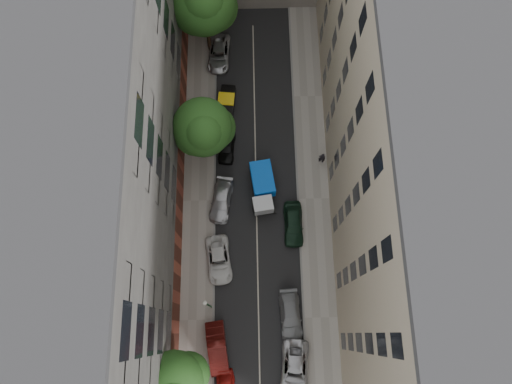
{
  "coord_description": "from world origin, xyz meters",
  "views": [
    {
      "loc": [
        -0.26,
        -12.28,
        41.98
      ],
      "look_at": [
        -0.05,
        -1.07,
        6.0
      ],
      "focal_mm": 32.0,
      "sensor_mm": 36.0,
      "label": 1
    }
  ],
  "objects_px": {
    "car_left_5": "(227,104)",
    "car_right_1": "(291,315)",
    "pedestrian": "(322,158)",
    "car_right_0": "(295,370)",
    "car_left_2": "(219,260)",
    "car_left_4": "(227,146)",
    "car_left_3": "(221,201)",
    "tree_mid": "(204,129)",
    "lamp_post": "(207,304)",
    "tarp_truck": "(263,187)",
    "tree_near": "(175,383)",
    "car_left_1": "(217,348)",
    "car_left_6": "(219,54)",
    "car_right_2": "(293,224)",
    "tree_far": "(204,5)"
  },
  "relations": [
    {
      "from": "car_left_3",
      "to": "tree_near",
      "type": "height_order",
      "value": "tree_near"
    },
    {
      "from": "car_left_3",
      "to": "car_left_5",
      "type": "distance_m",
      "value": 10.16
    },
    {
      "from": "car_left_6",
      "to": "tree_mid",
      "type": "bearing_deg",
      "value": -89.96
    },
    {
      "from": "car_left_2",
      "to": "car_right_2",
      "type": "bearing_deg",
      "value": 17.97
    },
    {
      "from": "car_right_1",
      "to": "pedestrian",
      "type": "xyz_separation_m",
      "value": [
        3.6,
        14.58,
        0.41
      ]
    },
    {
      "from": "car_right_2",
      "to": "lamp_post",
      "type": "distance_m",
      "value": 10.93
    },
    {
      "from": "tarp_truck",
      "to": "tree_mid",
      "type": "distance_m",
      "value": 7.82
    },
    {
      "from": "car_left_3",
      "to": "tree_far",
      "type": "distance_m",
      "value": 18.18
    },
    {
      "from": "car_left_5",
      "to": "tree_far",
      "type": "distance_m",
      "value": 9.5
    },
    {
      "from": "car_left_2",
      "to": "car_left_5",
      "type": "bearing_deg",
      "value": 80.52
    },
    {
      "from": "car_left_5",
      "to": "car_right_1",
      "type": "relative_size",
      "value": 0.93
    },
    {
      "from": "pedestrian",
      "to": "car_right_0",
      "type": "bearing_deg",
      "value": 95.66
    },
    {
      "from": "car_left_6",
      "to": "car_right_2",
      "type": "bearing_deg",
      "value": -64.51
    },
    {
      "from": "car_right_2",
      "to": "tree_near",
      "type": "height_order",
      "value": "tree_near"
    },
    {
      "from": "car_left_3",
      "to": "tree_far",
      "type": "height_order",
      "value": "tree_far"
    },
    {
      "from": "car_left_4",
      "to": "tree_mid",
      "type": "distance_m",
      "value": 5.26
    },
    {
      "from": "car_right_0",
      "to": "car_right_1",
      "type": "distance_m",
      "value": 4.46
    },
    {
      "from": "car_left_4",
      "to": "car_right_2",
      "type": "xyz_separation_m",
      "value": [
        6.19,
        -8.0,
        0.1
      ]
    },
    {
      "from": "tarp_truck",
      "to": "tree_near",
      "type": "height_order",
      "value": "tree_near"
    },
    {
      "from": "car_left_3",
      "to": "pedestrian",
      "type": "bearing_deg",
      "value": 32.03
    },
    {
      "from": "car_left_3",
      "to": "car_right_0",
      "type": "height_order",
      "value": "car_right_0"
    },
    {
      "from": "car_left_3",
      "to": "car_left_2",
      "type": "bearing_deg",
      "value": -82.44
    },
    {
      "from": "tarp_truck",
      "to": "car_left_5",
      "type": "distance_m",
      "value": 9.69
    },
    {
      "from": "car_left_5",
      "to": "tree_near",
      "type": "relative_size",
      "value": 0.49
    },
    {
      "from": "lamp_post",
      "to": "pedestrian",
      "type": "distance_m",
      "value": 17.5
    },
    {
      "from": "car_left_2",
      "to": "car_left_4",
      "type": "bearing_deg",
      "value": 79.48
    },
    {
      "from": "car_right_0",
      "to": "car_left_4",
      "type": "bearing_deg",
      "value": 110.74
    },
    {
      "from": "car_left_1",
      "to": "tree_far",
      "type": "distance_m",
      "value": 30.83
    },
    {
      "from": "car_left_2",
      "to": "lamp_post",
      "type": "height_order",
      "value": "lamp_post"
    },
    {
      "from": "tarp_truck",
      "to": "car_left_3",
      "type": "height_order",
      "value": "tarp_truck"
    },
    {
      "from": "car_left_1",
      "to": "car_left_2",
      "type": "xyz_separation_m",
      "value": [
        0.09,
        7.6,
        -0.11
      ]
    },
    {
      "from": "car_left_1",
      "to": "tree_near",
      "type": "height_order",
      "value": "tree_near"
    },
    {
      "from": "car_right_1",
      "to": "tree_near",
      "type": "relative_size",
      "value": 0.52
    },
    {
      "from": "tarp_truck",
      "to": "car_right_1",
      "type": "xyz_separation_m",
      "value": [
        2.2,
        -11.69,
        -0.58
      ]
    },
    {
      "from": "car_right_2",
      "to": "car_left_2",
      "type": "bearing_deg",
      "value": -155.37
    },
    {
      "from": "car_left_3",
      "to": "car_left_6",
      "type": "bearing_deg",
      "value": 100.79
    },
    {
      "from": "tarp_truck",
      "to": "lamp_post",
      "type": "height_order",
      "value": "lamp_post"
    },
    {
      "from": "car_left_1",
      "to": "car_right_0",
      "type": "bearing_deg",
      "value": -23.59
    },
    {
      "from": "car_left_6",
      "to": "car_right_2",
      "type": "distance_m",
      "value": 19.75
    },
    {
      "from": "tree_mid",
      "to": "car_left_3",
      "type": "bearing_deg",
      "value": -76.67
    },
    {
      "from": "tarp_truck",
      "to": "car_left_5",
      "type": "bearing_deg",
      "value": 102.06
    },
    {
      "from": "tree_mid",
      "to": "lamp_post",
      "type": "height_order",
      "value": "tree_mid"
    },
    {
      "from": "car_left_5",
      "to": "tarp_truck",
      "type": "bearing_deg",
      "value": -63.95
    },
    {
      "from": "car_left_2",
      "to": "car_right_1",
      "type": "relative_size",
      "value": 1.01
    },
    {
      "from": "car_left_6",
      "to": "car_right_1",
      "type": "bearing_deg",
      "value": -71.76
    },
    {
      "from": "tree_near",
      "to": "lamp_post",
      "type": "height_order",
      "value": "tree_near"
    },
    {
      "from": "car_left_3",
      "to": "tree_far",
      "type": "relative_size",
      "value": 0.43
    },
    {
      "from": "car_left_2",
      "to": "car_right_2",
      "type": "relative_size",
      "value": 1.04
    },
    {
      "from": "tree_near",
      "to": "car_left_3",
      "type": "bearing_deg",
      "value": 79.19
    },
    {
      "from": "car_left_3",
      "to": "tree_far",
      "type": "xyz_separation_m",
      "value": [
        -1.21,
        16.96,
        6.43
      ]
    }
  ]
}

